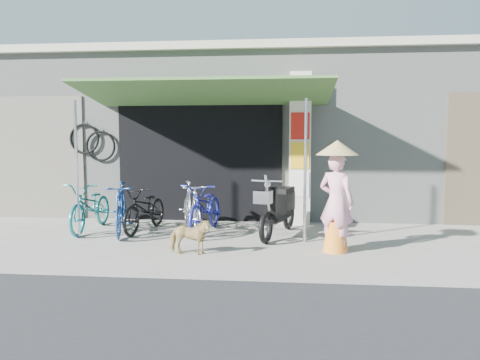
# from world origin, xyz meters

# --- Properties ---
(ground) EXTENTS (80.00, 80.00, 0.00)m
(ground) POSITION_xyz_m (0.00, 0.00, 0.00)
(ground) COLOR gray
(ground) RESTS_ON ground
(bicycle_shop) EXTENTS (12.30, 5.30, 3.66)m
(bicycle_shop) POSITION_xyz_m (-0.00, 5.09, 1.83)
(bicycle_shop) COLOR gray
(bicycle_shop) RESTS_ON ground
(shop_pillar) EXTENTS (0.42, 0.44, 3.00)m
(shop_pillar) POSITION_xyz_m (0.85, 2.45, 1.50)
(shop_pillar) COLOR beige
(shop_pillar) RESTS_ON ground
(awning) EXTENTS (4.60, 1.88, 2.72)m
(awning) POSITION_xyz_m (-0.90, 1.63, 2.51)
(awning) COLOR #385F2B
(awning) RESTS_ON ground
(neighbour_left) EXTENTS (2.60, 0.06, 2.60)m
(neighbour_left) POSITION_xyz_m (-5.00, 2.59, 1.30)
(neighbour_left) COLOR #6B665B
(neighbour_left) RESTS_ON ground
(bike_teal) EXTENTS (0.62, 1.74, 0.91)m
(bike_teal) POSITION_xyz_m (-3.01, 1.32, 0.46)
(bike_teal) COLOR #1B7B7B
(bike_teal) RESTS_ON ground
(bike_blue) EXTENTS (0.81, 1.61, 0.93)m
(bike_blue) POSITION_xyz_m (-2.33, 1.02, 0.46)
(bike_blue) COLOR navy
(bike_blue) RESTS_ON ground
(bike_black) EXTENTS (0.80, 1.68, 0.85)m
(bike_black) POSITION_xyz_m (-1.99, 1.35, 0.42)
(bike_black) COLOR black
(bike_black) RESTS_ON ground
(bike_silver) EXTENTS (0.99, 1.58, 0.92)m
(bike_silver) POSITION_xyz_m (-1.14, 1.45, 0.46)
(bike_silver) COLOR silver
(bike_silver) RESTS_ON ground
(bike_navy) EXTENTS (0.82, 1.81, 0.92)m
(bike_navy) POSITION_xyz_m (-0.86, 1.33, 0.46)
(bike_navy) COLOR navy
(bike_navy) RESTS_ON ground
(street_dog) EXTENTS (0.64, 0.29, 0.54)m
(street_dog) POSITION_xyz_m (-0.82, -0.27, 0.27)
(street_dog) COLOR #A08F55
(street_dog) RESTS_ON ground
(moped) EXTENTS (0.74, 1.80, 1.04)m
(moped) POSITION_xyz_m (0.47, 1.22, 0.48)
(moped) COLOR black
(moped) RESTS_ON ground
(nun) EXTENTS (0.66, 0.64, 1.69)m
(nun) POSITION_xyz_m (1.35, 0.13, 0.84)
(nun) COLOR pink
(nun) RESTS_ON ground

